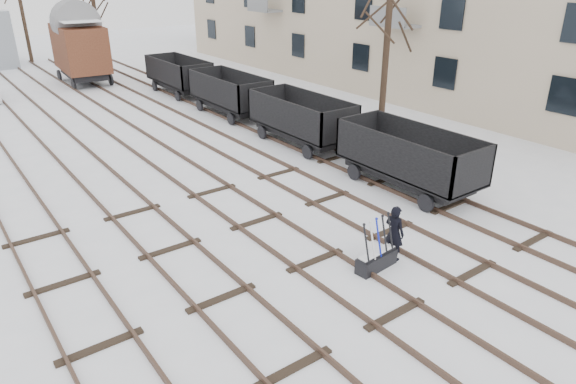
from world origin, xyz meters
The scene contains 12 objects.
ground centered at (0.00, 0.00, 0.00)m, with size 120.00×120.00×0.00m, color white.
tracks centered at (0.00, 13.67, 0.07)m, with size 13.90×52.00×0.16m.
ground_frame centered at (1.12, -1.25, 0.28)m, with size 1.33×0.54×1.49m.
worker centered at (1.87, -1.15, 0.81)m, with size 0.59×0.39×1.63m, color black.
freight_wagon_a centered at (6.00, 2.04, 0.85)m, with size 2.19×5.47×2.23m.
freight_wagon_b centered at (6.00, 8.44, 0.85)m, with size 2.19×5.47×2.23m.
freight_wagon_c centered at (6.00, 14.84, 0.85)m, with size 2.19×5.47×2.23m.
freight_wagon_d centered at (6.00, 21.24, 0.85)m, with size 2.19×5.47×2.23m.
box_van_wagon centered at (2.01, 28.24, 2.52)m, with size 3.34×5.84×4.33m.
tree_near centered at (9.87, 7.15, 3.44)m, with size 0.30×0.30×6.89m, color black.
tree_far_left centered at (0.90, 39.74, 3.71)m, with size 0.30×0.30×7.42m, color black.
tree_far_right centered at (4.44, 31.82, 3.02)m, with size 0.30×0.30×6.03m, color black.
Camera 1 is at (-7.94, -9.51, 7.59)m, focal length 32.00 mm.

